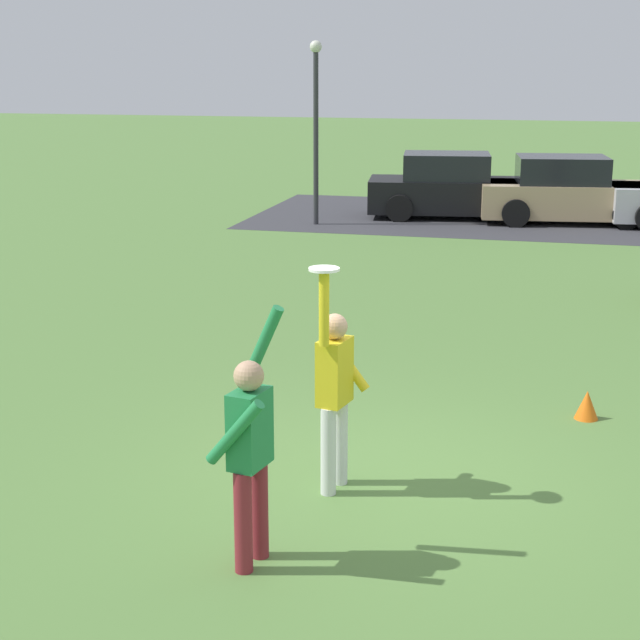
% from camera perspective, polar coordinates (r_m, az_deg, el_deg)
% --- Properties ---
extents(ground_plane, '(120.00, 120.00, 0.00)m').
position_cam_1_polar(ground_plane, '(9.50, 3.44, -8.95)').
color(ground_plane, '#567F3D').
extents(person_catcher, '(0.49, 0.58, 2.08)m').
position_cam_1_polar(person_catcher, '(8.89, 0.84, -3.82)').
color(person_catcher, silver).
rests_on(person_catcher, ground_plane).
extents(person_defender, '(0.51, 0.60, 2.04)m').
position_cam_1_polar(person_defender, '(7.58, -4.03, -7.21)').
color(person_defender, maroon).
rests_on(person_defender, ground_plane).
extents(frisbee_disc, '(0.26, 0.26, 0.02)m').
position_cam_1_polar(frisbee_disc, '(8.40, 0.24, 2.93)').
color(frisbee_disc, white).
rests_on(frisbee_disc, person_catcher).
extents(parked_car_black, '(4.30, 2.44, 1.59)m').
position_cam_1_polar(parked_car_black, '(25.23, 7.48, 7.51)').
color(parked_car_black, black).
rests_on(parked_car_black, ground_plane).
extents(parked_car_tan, '(4.30, 2.44, 1.59)m').
position_cam_1_polar(parked_car_tan, '(24.92, 13.87, 7.12)').
color(parked_car_tan, tan).
rests_on(parked_car_tan, ground_plane).
extents(parking_strip, '(15.49, 6.40, 0.01)m').
position_cam_1_polar(parking_strip, '(25.26, 14.02, 5.55)').
color(parking_strip, '#38383D').
rests_on(parking_strip, ground_plane).
extents(lamppost_by_lot, '(0.28, 0.28, 4.26)m').
position_cam_1_polar(lamppost_by_lot, '(23.72, -0.24, 11.69)').
color(lamppost_by_lot, '#2D2D33').
rests_on(lamppost_by_lot, ground_plane).
extents(field_cone_orange, '(0.26, 0.26, 0.32)m').
position_cam_1_polar(field_cone_orange, '(11.27, 15.04, -4.71)').
color(field_cone_orange, orange).
rests_on(field_cone_orange, ground_plane).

